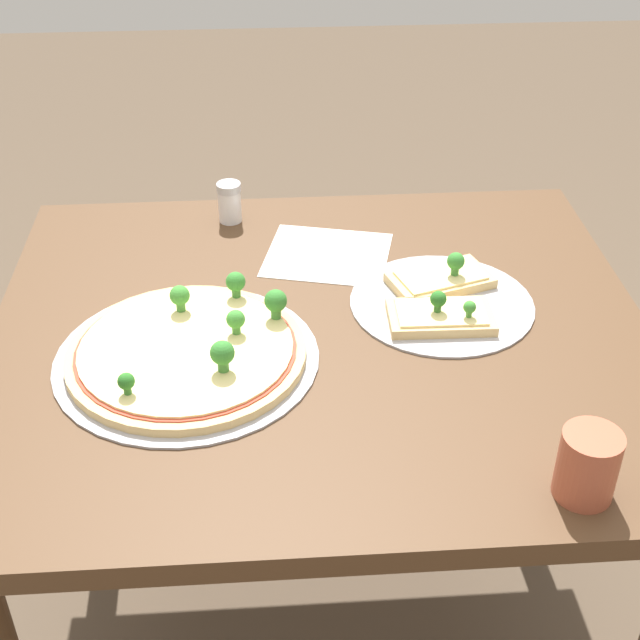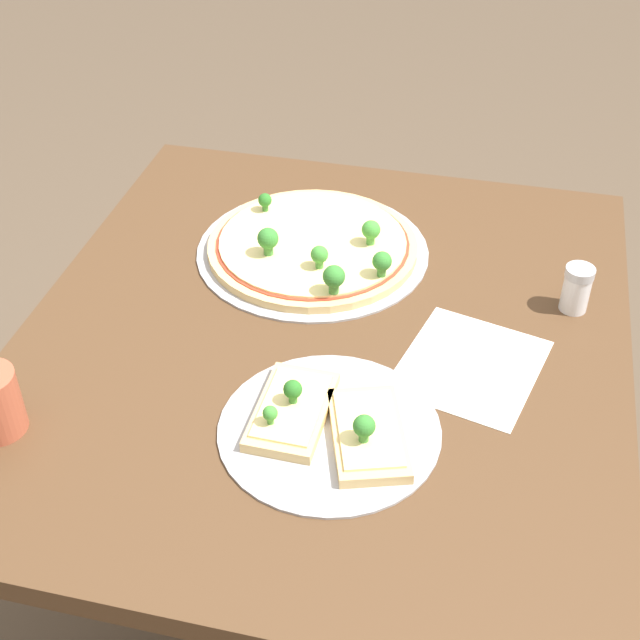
{
  "view_description": "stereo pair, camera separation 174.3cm",
  "coord_description": "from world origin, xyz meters",
  "px_view_note": "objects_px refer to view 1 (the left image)",
  "views": [
    {
      "loc": [
        0.08,
        1.13,
        1.51
      ],
      "look_at": [
        0.0,
        0.01,
        0.73
      ],
      "focal_mm": 50.0,
      "sensor_mm": 36.0,
      "label": 1
    },
    {
      "loc": [
        -1.01,
        -0.23,
        1.56
      ],
      "look_at": [
        0.0,
        0.01,
        0.73
      ],
      "focal_mm": 50.0,
      "sensor_mm": 36.0,
      "label": 2
    }
  ],
  "objects_px": {
    "pizza_tray_slice": "(442,299)",
    "condiment_shaker": "(230,202)",
    "dining_table": "(321,378)",
    "drinking_cup": "(588,465)",
    "pizza_tray_whole": "(189,351)"
  },
  "relations": [
    {
      "from": "pizza_tray_whole",
      "to": "pizza_tray_slice",
      "type": "relative_size",
      "value": 1.32
    },
    {
      "from": "condiment_shaker",
      "to": "pizza_tray_slice",
      "type": "bearing_deg",
      "value": 137.88
    },
    {
      "from": "drinking_cup",
      "to": "pizza_tray_whole",
      "type": "bearing_deg",
      "value": -31.98
    },
    {
      "from": "dining_table",
      "to": "pizza_tray_whole",
      "type": "xyz_separation_m",
      "value": [
        0.2,
        0.06,
        0.11
      ]
    },
    {
      "from": "pizza_tray_slice",
      "to": "condiment_shaker",
      "type": "distance_m",
      "value": 0.46
    },
    {
      "from": "pizza_tray_whole",
      "to": "drinking_cup",
      "type": "distance_m",
      "value": 0.58
    },
    {
      "from": "dining_table",
      "to": "pizza_tray_whole",
      "type": "bearing_deg",
      "value": 17.78
    },
    {
      "from": "pizza_tray_slice",
      "to": "drinking_cup",
      "type": "distance_m",
      "value": 0.44
    },
    {
      "from": "condiment_shaker",
      "to": "pizza_tray_whole",
      "type": "bearing_deg",
      "value": 82.65
    },
    {
      "from": "drinking_cup",
      "to": "pizza_tray_slice",
      "type": "bearing_deg",
      "value": -77.31
    },
    {
      "from": "dining_table",
      "to": "drinking_cup",
      "type": "bearing_deg",
      "value": 128.28
    },
    {
      "from": "pizza_tray_slice",
      "to": "dining_table",
      "type": "bearing_deg",
      "value": 15.15
    },
    {
      "from": "pizza_tray_slice",
      "to": "pizza_tray_whole",
      "type": "bearing_deg",
      "value": 16.48
    },
    {
      "from": "dining_table",
      "to": "pizza_tray_slice",
      "type": "relative_size",
      "value": 3.45
    },
    {
      "from": "drinking_cup",
      "to": "condiment_shaker",
      "type": "xyz_separation_m",
      "value": [
        0.44,
        -0.74,
        -0.01
      ]
    }
  ]
}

